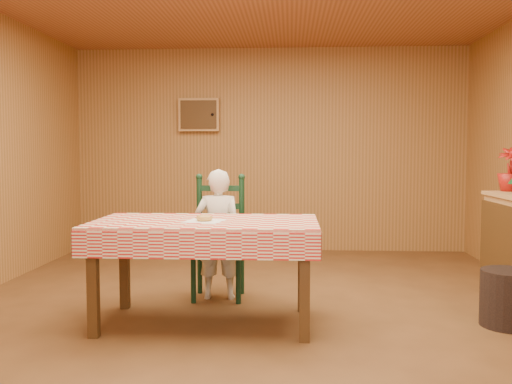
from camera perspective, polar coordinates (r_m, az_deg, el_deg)
ground at (r=4.56m, az=-0.16°, el=-12.18°), size 6.00×6.00×0.00m
cabin_walls at (r=4.94m, az=0.21°, el=10.46°), size 5.10×6.05×2.65m
dining_table at (r=4.21m, az=-5.07°, el=-3.96°), size 1.66×0.96×0.77m
ladder_chair at (r=5.01m, az=-3.72°, el=-4.80°), size 0.44×0.40×1.08m
seated_child at (r=4.95m, az=-3.80°, el=-4.23°), size 0.41×0.27×1.12m
napkin at (r=4.15m, az=-5.18°, el=-2.91°), size 0.31×0.31×0.00m
donut at (r=4.15m, az=-5.18°, el=-2.60°), size 0.13×0.13×0.04m
flower_arrangement at (r=5.43m, az=24.09°, el=2.09°), size 0.28×0.28×0.38m
storage_bin at (r=4.61m, az=24.02°, el=-9.69°), size 0.51×0.51×0.41m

